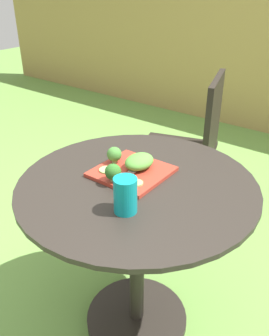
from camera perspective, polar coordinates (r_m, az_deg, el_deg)
name	(u,v)px	position (r m, az deg, el deg)	size (l,w,h in m)	color
ground_plane	(137,321)	(1.76, 0.34, -22.97)	(12.00, 12.00, 0.00)	#669342
patio_table	(137,243)	(1.43, 0.39, -11.78)	(0.85, 0.85, 0.72)	#28231E
patio_chair	(191,141)	(2.09, 8.94, 4.24)	(0.55, 0.55, 0.90)	black
salad_plate	(132,172)	(1.32, -0.42, -0.60)	(0.25, 0.25, 0.01)	#AD3323
drinking_glass	(125,197)	(1.10, -1.45, -4.59)	(0.07, 0.07, 0.12)	#0F8C93
fork	(138,166)	(1.35, 0.64, 0.39)	(0.04, 0.15, 0.00)	silver
lettuce_mound	(139,161)	(1.33, 0.75, 1.04)	(0.09, 0.12, 0.05)	#519338
broccoli_floret_0	(113,172)	(1.24, -3.41, -0.63)	(0.06, 0.06, 0.06)	#99B770
broccoli_floret_1	(114,154)	(1.36, -3.22, 2.16)	(0.06, 0.06, 0.06)	#99B770
cucumber_slice_0	(107,170)	(1.32, -4.41, -0.31)	(0.06, 0.06, 0.01)	#8EB766
cucumber_slice_1	(137,183)	(1.24, 0.33, -2.37)	(0.05, 0.05, 0.01)	#8EB766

